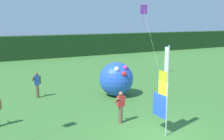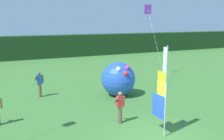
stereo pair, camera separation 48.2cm
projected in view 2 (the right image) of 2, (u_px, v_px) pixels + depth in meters
name	position (u px, v px, depth m)	size (l,w,h in m)	color
ground_plane	(159.00, 137.00, 11.90)	(120.00, 120.00, 0.00)	#3D7533
distant_treeline	(38.00, 47.00, 36.79)	(80.00, 2.40, 3.19)	#193819
banner_flag	(162.00, 93.00, 11.83)	(0.06, 1.03, 4.17)	#B7B7BC
person_near_banner	(120.00, 106.00, 13.37)	(0.55, 0.48, 1.67)	brown
person_mid_field	(40.00, 84.00, 18.01)	(0.55, 0.48, 1.78)	brown
inflatable_balloon	(118.00, 79.00, 18.27)	(2.39, 2.41, 2.39)	blue
kite_purple_diamond_1	(149.00, 13.00, 23.06)	(0.96, 4.11, 6.62)	brown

